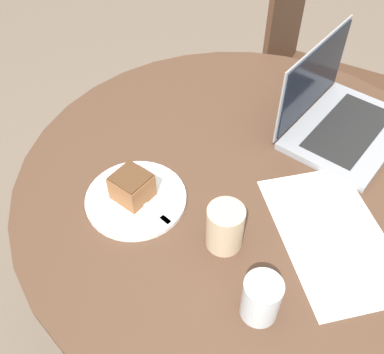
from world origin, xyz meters
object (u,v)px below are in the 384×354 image
at_px(chair, 308,81).
at_px(coffee_glass, 224,227).
at_px(plate, 136,199).
at_px(laptop, 339,118).

height_order(chair, coffee_glass, chair).
distance_m(chair, coffee_glass, 1.06).
relative_size(chair, plate, 4.00).
relative_size(chair, laptop, 2.30).
bearing_deg(laptop, plate, -25.53).
distance_m(plate, coffee_glass, 0.23).
xyz_separation_m(chair, coffee_glass, (1.02, -0.09, 0.31)).
relative_size(chair, coffee_glass, 8.70).
bearing_deg(chair, coffee_glass, 6.02).
distance_m(chair, laptop, 0.65).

